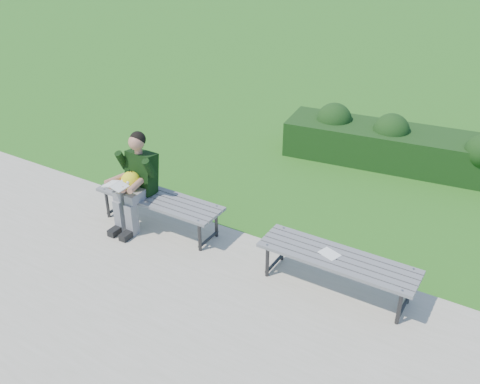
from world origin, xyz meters
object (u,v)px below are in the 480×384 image
object	(u,v)px
hedge	(397,144)
bench_left	(159,201)
seated_boy	(135,179)
bench_right	(337,261)
paper_sheet	(329,254)

from	to	relation	value
hedge	bench_left	size ratio (longest dim) A/B	2.12
hedge	bench_left	bearing A→B (deg)	-120.48
bench_left	seated_boy	distance (m)	0.43
bench_left	seated_boy	xyz separation A→B (m)	(-0.30, -0.10, 0.30)
bench_right	paper_sheet	size ratio (longest dim) A/B	6.93
hedge	bench_left	world-z (taller)	hedge
hedge	bench_right	size ratio (longest dim) A/B	2.12
hedge	seated_boy	distance (m)	4.43
seated_boy	paper_sheet	size ratio (longest dim) A/B	5.06
bench_left	bench_right	bearing A→B (deg)	-0.38
bench_left	seated_boy	size ratio (longest dim) A/B	1.37
paper_sheet	bench_left	bearing A→B (deg)	179.61
bench_right	paper_sheet	distance (m)	0.12
seated_boy	bench_left	bearing A→B (deg)	17.83
hedge	bench_right	xyz separation A→B (m)	(0.42, -3.61, 0.05)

